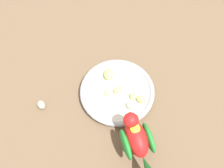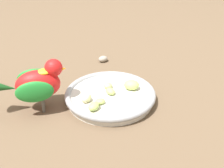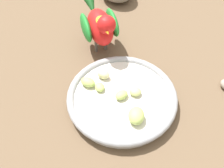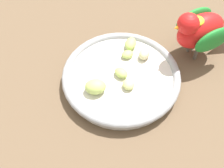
{
  "view_description": "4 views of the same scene",
  "coord_description": "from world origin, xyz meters",
  "px_view_note": "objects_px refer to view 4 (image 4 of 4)",
  "views": [
    {
      "loc": [
        -0.07,
        -0.4,
        0.77
      ],
      "look_at": [
        -0.03,
        -0.0,
        0.05
      ],
      "focal_mm": 44.38,
      "sensor_mm": 36.0,
      "label": 1
    },
    {
      "loc": [
        0.55,
        -0.03,
        0.38
      ],
      "look_at": [
        -0.03,
        -0.01,
        0.04
      ],
      "focal_mm": 43.12,
      "sensor_mm": 36.0,
      "label": 2
    },
    {
      "loc": [
        0.04,
        0.34,
        0.51
      ],
      "look_at": [
        -0.0,
        -0.03,
        0.05
      ],
      "focal_mm": 47.2,
      "sensor_mm": 36.0,
      "label": 3
    },
    {
      "loc": [
        -0.37,
        0.1,
        0.5
      ],
      "look_at": [
        -0.05,
        0.01,
        0.04
      ],
      "focal_mm": 50.8,
      "sensor_mm": 36.0,
      "label": 4
    }
  ],
  "objects_px": {
    "apple_piece_0": "(128,84)",
    "apple_piece_4": "(144,54)",
    "feeding_bowl": "(121,78)",
    "apple_piece_5": "(131,44)",
    "apple_piece_2": "(95,87)",
    "apple_piece_3": "(121,73)",
    "apple_piece_1": "(127,54)",
    "parrot": "(202,28)"
  },
  "relations": [
    {
      "from": "apple_piece_2",
      "to": "apple_piece_5",
      "type": "bearing_deg",
      "value": -47.01
    },
    {
      "from": "apple_piece_1",
      "to": "apple_piece_0",
      "type": "bearing_deg",
      "value": 164.48
    },
    {
      "from": "apple_piece_1",
      "to": "apple_piece_3",
      "type": "bearing_deg",
      "value": 149.12
    },
    {
      "from": "apple_piece_2",
      "to": "apple_piece_3",
      "type": "xyz_separation_m",
      "value": [
        0.02,
        -0.06,
        -0.0
      ]
    },
    {
      "from": "apple_piece_2",
      "to": "apple_piece_5",
      "type": "xyz_separation_m",
      "value": [
        0.09,
        -0.09,
        -0.0
      ]
    },
    {
      "from": "apple_piece_5",
      "to": "parrot",
      "type": "distance_m",
      "value": 0.14
    },
    {
      "from": "apple_piece_5",
      "to": "apple_piece_4",
      "type": "bearing_deg",
      "value": -151.46
    },
    {
      "from": "apple_piece_3",
      "to": "apple_piece_4",
      "type": "bearing_deg",
      "value": -60.48
    },
    {
      "from": "apple_piece_4",
      "to": "parrot",
      "type": "xyz_separation_m",
      "value": [
        -0.0,
        -0.11,
        0.04
      ]
    },
    {
      "from": "apple_piece_3",
      "to": "apple_piece_2",
      "type": "bearing_deg",
      "value": 111.5
    },
    {
      "from": "feeding_bowl",
      "to": "apple_piece_2",
      "type": "relative_size",
      "value": 5.87
    },
    {
      "from": "feeding_bowl",
      "to": "apple_piece_3",
      "type": "xyz_separation_m",
      "value": [
        0.0,
        0.0,
        0.01
      ]
    },
    {
      "from": "apple_piece_5",
      "to": "parrot",
      "type": "xyz_separation_m",
      "value": [
        -0.04,
        -0.13,
        0.04
      ]
    },
    {
      "from": "apple_piece_3",
      "to": "parrot",
      "type": "distance_m",
      "value": 0.18
    },
    {
      "from": "feeding_bowl",
      "to": "apple_piece_0",
      "type": "relative_size",
      "value": 9.3
    },
    {
      "from": "apple_piece_2",
      "to": "parrot",
      "type": "relative_size",
      "value": 0.22
    },
    {
      "from": "apple_piece_0",
      "to": "apple_piece_4",
      "type": "bearing_deg",
      "value": -40.04
    },
    {
      "from": "apple_piece_2",
      "to": "apple_piece_5",
      "type": "height_order",
      "value": "apple_piece_2"
    },
    {
      "from": "apple_piece_0",
      "to": "apple_piece_2",
      "type": "distance_m",
      "value": 0.06
    },
    {
      "from": "apple_piece_3",
      "to": "apple_piece_5",
      "type": "relative_size",
      "value": 0.89
    },
    {
      "from": "feeding_bowl",
      "to": "apple_piece_0",
      "type": "distance_m",
      "value": 0.03
    },
    {
      "from": "feeding_bowl",
      "to": "apple_piece_1",
      "type": "height_order",
      "value": "apple_piece_1"
    },
    {
      "from": "apple_piece_4",
      "to": "apple_piece_5",
      "type": "bearing_deg",
      "value": 28.54
    },
    {
      "from": "apple_piece_1",
      "to": "apple_piece_2",
      "type": "distance_m",
      "value": 0.1
    },
    {
      "from": "apple_piece_0",
      "to": "apple_piece_3",
      "type": "xyz_separation_m",
      "value": [
        0.03,
        0.01,
        0.0
      ]
    },
    {
      "from": "feeding_bowl",
      "to": "apple_piece_0",
      "type": "height_order",
      "value": "apple_piece_0"
    },
    {
      "from": "apple_piece_0",
      "to": "apple_piece_4",
      "type": "relative_size",
      "value": 0.87
    },
    {
      "from": "apple_piece_2",
      "to": "apple_piece_4",
      "type": "height_order",
      "value": "apple_piece_2"
    },
    {
      "from": "apple_piece_5",
      "to": "apple_piece_0",
      "type": "bearing_deg",
      "value": 160.58
    },
    {
      "from": "feeding_bowl",
      "to": "apple_piece_3",
      "type": "relative_size",
      "value": 8.2
    },
    {
      "from": "feeding_bowl",
      "to": "apple_piece_5",
      "type": "xyz_separation_m",
      "value": [
        0.07,
        -0.04,
        0.01
      ]
    },
    {
      "from": "apple_piece_1",
      "to": "apple_piece_4",
      "type": "bearing_deg",
      "value": -107.33
    },
    {
      "from": "apple_piece_3",
      "to": "apple_piece_5",
      "type": "height_order",
      "value": "apple_piece_5"
    },
    {
      "from": "apple_piece_0",
      "to": "apple_piece_5",
      "type": "distance_m",
      "value": 0.1
    },
    {
      "from": "feeding_bowl",
      "to": "apple_piece_3",
      "type": "distance_m",
      "value": 0.01
    },
    {
      "from": "apple_piece_0",
      "to": "parrot",
      "type": "distance_m",
      "value": 0.18
    },
    {
      "from": "apple_piece_0",
      "to": "apple_piece_1",
      "type": "distance_m",
      "value": 0.07
    },
    {
      "from": "apple_piece_1",
      "to": "apple_piece_5",
      "type": "xyz_separation_m",
      "value": [
        0.02,
        -0.01,
        0.0
      ]
    },
    {
      "from": "apple_piece_0",
      "to": "parrot",
      "type": "height_order",
      "value": "parrot"
    },
    {
      "from": "apple_piece_2",
      "to": "apple_piece_4",
      "type": "bearing_deg",
      "value": -64.27
    },
    {
      "from": "apple_piece_1",
      "to": "apple_piece_2",
      "type": "bearing_deg",
      "value": 128.56
    },
    {
      "from": "apple_piece_1",
      "to": "apple_piece_2",
      "type": "height_order",
      "value": "apple_piece_2"
    }
  ]
}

